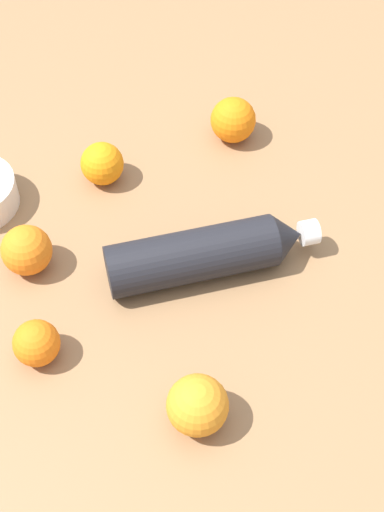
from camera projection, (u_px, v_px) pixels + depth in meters
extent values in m
plane|color=olive|center=(177.00, 245.00, 1.12)|extent=(2.40, 2.40, 0.00)
cylinder|color=black|center=(192.00, 256.00, 1.06)|extent=(0.26, 0.17, 0.08)
cone|color=black|center=(287.00, 237.00, 1.08)|extent=(0.07, 0.09, 0.08)
cylinder|color=white|center=(309.00, 232.00, 1.09)|extent=(0.04, 0.04, 0.04)
sphere|color=orange|center=(102.00, 164.00, 1.18)|extent=(0.07, 0.07, 0.07)
sphere|color=orange|center=(36.00, 343.00, 0.98)|extent=(0.06, 0.06, 0.06)
sphere|color=orange|center=(27.00, 250.00, 1.07)|extent=(0.08, 0.08, 0.08)
sphere|color=orange|center=(198.00, 405.00, 0.92)|extent=(0.08, 0.08, 0.08)
sphere|color=orange|center=(233.00, 120.00, 1.24)|extent=(0.08, 0.08, 0.08)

